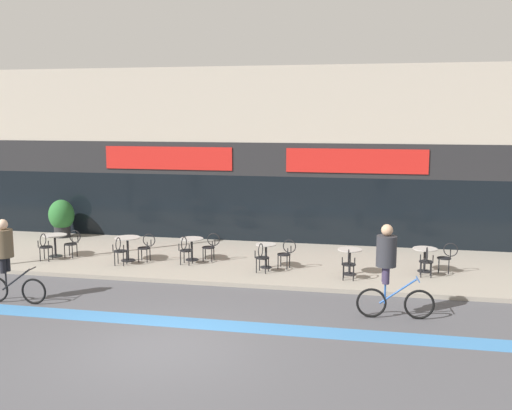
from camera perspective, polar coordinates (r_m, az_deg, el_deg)
The scene contains 24 objects.
ground_plane at distance 12.70m, azimuth -8.80°, elevation -13.31°, with size 120.00×120.00×0.00m, color #4C4C51.
sidewalk_slab at distance 19.31m, azimuth -1.31°, elevation -5.33°, with size 40.00×5.50×0.12m, color gray.
storefront_facade at distance 23.42m, azimuth 1.25°, elevation 4.88°, with size 40.00×4.06×6.41m.
bike_lane_stripe at distance 14.04m, azimuth -6.61°, elevation -11.07°, with size 36.00×0.70×0.01m, color #3D7AB7.
bistro_table_0 at distance 20.60m, azimuth -18.60°, elevation -3.25°, with size 0.77×0.77×0.72m.
bistro_table_1 at distance 19.39m, azimuth -12.13°, elevation -3.63°, with size 0.80×0.80×0.76m.
bistro_table_2 at distance 19.16m, azimuth -6.14°, elevation -3.76°, with size 0.74×0.74×0.70m.
bistro_table_3 at distance 18.12m, azimuth 0.95°, elevation -4.40°, with size 0.62×0.62×0.73m.
bistro_table_4 at distance 17.57m, azimuth 8.92°, elevation -4.85°, with size 0.70×0.70×0.75m.
bistro_table_5 at distance 18.35m, azimuth 15.78°, elevation -4.60°, with size 0.72×0.72×0.70m.
cafe_chair_0_near at distance 20.07m, azimuth -19.48°, elevation -3.61°, with size 0.43×0.59×0.90m.
cafe_chair_0_side at distance 20.29m, azimuth -17.08°, elevation -3.36°, with size 0.58×0.42×0.90m.
cafe_chair_1_near at distance 18.83m, azimuth -12.88°, elevation -4.11°, with size 0.43×0.59×0.90m.
cafe_chair_1_side at distance 19.16m, azimuth -10.41°, elevation -3.82°, with size 0.58×0.41×0.90m.
cafe_chair_2_near at distance 18.58m, azimuth -6.75°, elevation -4.13°, with size 0.43×0.59×0.90m.
cafe_chair_2_side at distance 18.98m, azimuth -4.34°, elevation -3.82°, with size 0.58×0.41×0.90m.
cafe_chair_3_near at distance 17.52m, azimuth 0.54°, elevation -4.84°, with size 0.45×0.60×0.90m.
cafe_chair_3_side at distance 18.01m, azimuth 2.91°, elevation -4.49°, with size 0.60×0.45×0.90m.
cafe_chair_4_near at distance 16.96m, azimuth 8.81°, elevation -5.40°, with size 0.40×0.57×0.90m.
cafe_chair_5_near at distance 17.74m, azimuth 15.92°, elevation -5.02°, with size 0.40×0.57×0.90m.
cafe_chair_5_side at distance 18.40m, azimuth 17.73°, elevation -4.61°, with size 0.60×0.45×0.90m.
planter_pot at distance 23.73m, azimuth -18.03°, elevation -1.09°, with size 0.95×0.95×1.42m.
cyclist_0 at distance 14.22m, azimuth 12.51°, elevation -5.48°, with size 1.80×0.56×2.23m.
cyclist_1 at distance 16.26m, azimuth -22.70°, elevation -4.31°, with size 1.70×0.50×2.15m.
Camera 1 is at (4.18, -11.02, 4.73)m, focal length 42.00 mm.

